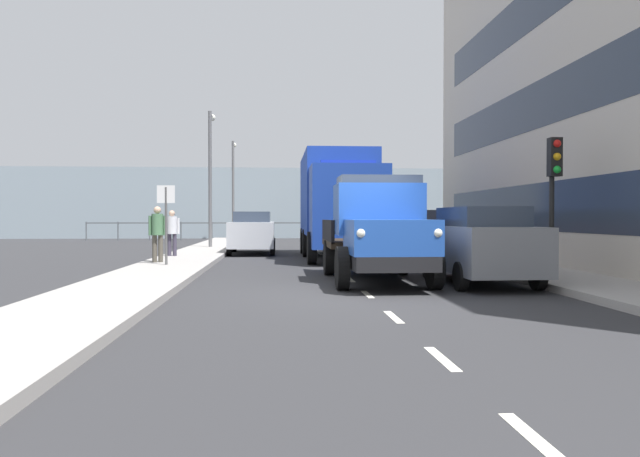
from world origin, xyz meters
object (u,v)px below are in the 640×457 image
at_px(pedestrian_in_dark_coat, 157,229).
at_px(lamp_post_promenade, 211,166).
at_px(truck_vintage_blue, 378,231).
at_px(car_silver_oppositeside_0, 252,232).
at_px(pedestrian_with_bag, 172,229).
at_px(street_sign, 166,211).
at_px(car_maroon_kerbside_1, 416,236).
at_px(lamp_post_far, 233,180).
at_px(car_teal_kerbside_2, 385,232).
at_px(car_navy_kerbside_3, 367,229).
at_px(car_grey_kerbside_near, 478,244).
at_px(traffic_light_near, 554,176).
at_px(lorry_cargo_blue, 339,201).

height_order(pedestrian_in_dark_coat, lamp_post_promenade, lamp_post_promenade).
xyz_separation_m(pedestrian_in_dark_coat, lamp_post_promenade, (-0.54, -9.44, 2.71)).
distance_m(truck_vintage_blue, pedestrian_in_dark_coat, 7.56).
height_order(car_silver_oppositeside_0, pedestrian_in_dark_coat, pedestrian_in_dark_coat).
distance_m(pedestrian_with_bag, street_sign, 3.97).
xyz_separation_m(car_maroon_kerbside_1, car_silver_oppositeside_0, (5.54, -5.37, -0.00)).
bearing_deg(lamp_post_promenade, truck_vintage_blue, 110.66).
distance_m(truck_vintage_blue, lamp_post_far, 26.30).
bearing_deg(truck_vintage_blue, car_teal_kerbside_2, -101.06).
bearing_deg(lamp_post_far, car_navy_kerbside_3, 129.28).
bearing_deg(pedestrian_with_bag, street_sign, 97.52).
relative_size(car_grey_kerbside_near, lamp_post_promenade, 0.70).
xyz_separation_m(car_teal_kerbside_2, traffic_light_near, (-1.94, 11.27, 1.58)).
relative_size(pedestrian_in_dark_coat, lamp_post_far, 0.27).
relative_size(truck_vintage_blue, car_silver_oppositeside_0, 1.26).
relative_size(car_silver_oppositeside_0, pedestrian_with_bag, 2.82).
bearing_deg(car_grey_kerbside_near, lorry_cargo_blue, -75.16).
bearing_deg(car_maroon_kerbside_1, car_grey_kerbside_near, 90.00).
distance_m(car_grey_kerbside_near, lamp_post_far, 27.18).
xyz_separation_m(car_maroon_kerbside_1, car_teal_kerbside_2, (-0.00, -5.51, -0.00)).
relative_size(car_teal_kerbside_2, traffic_light_near, 1.30).
distance_m(lorry_cargo_blue, car_navy_kerbside_3, 8.76).
distance_m(pedestrian_in_dark_coat, street_sign, 1.24).
relative_size(car_grey_kerbside_near, car_teal_kerbside_2, 1.03).
relative_size(car_teal_kerbside_2, lamp_post_promenade, 0.67).
distance_m(car_silver_oppositeside_0, traffic_light_near, 13.50).
xyz_separation_m(truck_vintage_blue, car_maroon_kerbside_1, (-2.22, -5.84, -0.28)).
distance_m(car_silver_oppositeside_0, street_sign, 7.82).
relative_size(traffic_light_near, lamp_post_far, 0.51).
distance_m(lorry_cargo_blue, car_silver_oppositeside_0, 4.56).
distance_m(car_grey_kerbside_near, car_navy_kerbside_3, 16.97).
relative_size(car_navy_kerbside_3, pedestrian_with_bag, 2.78).
xyz_separation_m(lamp_post_far, street_sign, (0.29, 21.92, -2.21)).
bearing_deg(lamp_post_promenade, car_maroon_kerbside_1, 132.19).
height_order(lorry_cargo_blue, lamp_post_promenade, lamp_post_promenade).
bearing_deg(pedestrian_in_dark_coat, car_silver_oppositeside_0, -111.62).
height_order(lamp_post_far, street_sign, lamp_post_far).
relative_size(car_teal_kerbside_2, pedestrian_in_dark_coat, 2.48).
relative_size(car_teal_kerbside_2, pedestrian_with_bag, 2.62).
bearing_deg(pedestrian_with_bag, car_navy_kerbside_3, -132.22).
distance_m(car_teal_kerbside_2, car_navy_kerbside_3, 5.28).
bearing_deg(lamp_post_promenade, car_teal_kerbside_2, 159.45).
xyz_separation_m(car_grey_kerbside_near, car_navy_kerbside_3, (-0.00, -16.97, 0.00)).
height_order(car_navy_kerbside_3, pedestrian_with_bag, pedestrian_with_bag).
height_order(truck_vintage_blue, car_silver_oppositeside_0, truck_vintage_blue).
height_order(truck_vintage_blue, lorry_cargo_blue, lorry_cargo_blue).
xyz_separation_m(car_maroon_kerbside_1, car_navy_kerbside_3, (-0.00, -10.79, -0.00)).
xyz_separation_m(car_silver_oppositeside_0, pedestrian_in_dark_coat, (2.56, 6.47, 0.24)).
bearing_deg(truck_vintage_blue, car_navy_kerbside_3, -97.60).
relative_size(pedestrian_with_bag, lamp_post_far, 0.25).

